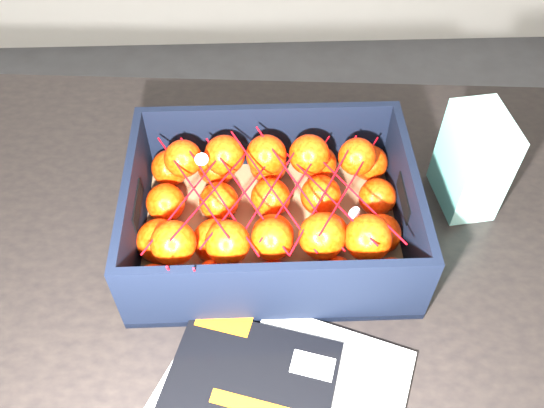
{
  "coord_description": "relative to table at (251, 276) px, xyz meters",
  "views": [
    {
      "loc": [
        0.22,
        -0.42,
        1.46
      ],
      "look_at": [
        0.24,
        0.09,
        0.86
      ],
      "focal_mm": 37.68,
      "sensor_mm": 36.0,
      "label": 1
    }
  ],
  "objects": [
    {
      "name": "clementine_heap",
      "position": [
        0.03,
        0.01,
        0.16
      ],
      "size": [
        0.39,
        0.29,
        0.11
      ],
      "color": "#FF2F05",
      "rests_on": "produce_crate"
    },
    {
      "name": "table",
      "position": [
        0.0,
        0.0,
        0.0
      ],
      "size": [
        1.26,
        0.89,
        0.75
      ],
      "color": "black",
      "rests_on": "ground"
    },
    {
      "name": "mesh_net",
      "position": [
        0.03,
        0.0,
        0.21
      ],
      "size": [
        0.35,
        0.28,
        0.09
      ],
      "color": "red",
      "rests_on": "clementine_heap"
    },
    {
      "name": "produce_crate",
      "position": [
        0.03,
        0.01,
        0.14
      ],
      "size": [
        0.41,
        0.31,
        0.13
      ],
      "color": "brown",
      "rests_on": "table"
    },
    {
      "name": "retail_carton",
      "position": [
        0.35,
        0.08,
        0.18
      ],
      "size": [
        0.09,
        0.12,
        0.17
      ],
      "primitive_type": "cube",
      "rotation": [
        0.0,
        0.0,
        0.12
      ],
      "color": "white",
      "rests_on": "table"
    }
  ]
}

